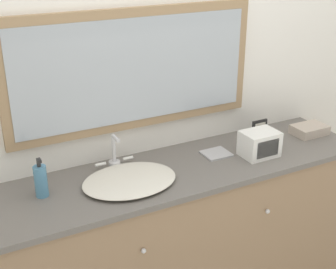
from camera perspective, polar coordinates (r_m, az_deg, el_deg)
name	(u,v)px	position (r m, az deg, el deg)	size (l,w,h in m)	color
wall_back	(158,85)	(2.50, -1.25, 6.09)	(8.00, 0.18, 2.55)	white
vanity_counter	(183,241)	(2.64, 1.86, -12.82)	(2.02, 0.53, 0.92)	#937556
sink_basin	(129,179)	(2.25, -4.77, -5.43)	(0.46, 0.40, 0.18)	silver
soap_bottle	(41,181)	(2.19, -15.24, -5.45)	(0.06, 0.06, 0.19)	teal
appliance_box	(260,144)	(2.53, 11.11, -1.12)	(0.19, 0.14, 0.14)	white
picture_frame	(259,129)	(2.77, 11.07, 0.70)	(0.10, 0.01, 0.11)	black
hand_towel_near_sink	(309,130)	(2.89, 16.86, 0.56)	(0.20, 0.14, 0.05)	#B7A899
metal_tray	(216,154)	(2.54, 5.89, -2.33)	(0.14, 0.13, 0.01)	#ADADB2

